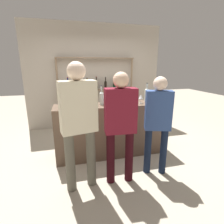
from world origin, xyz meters
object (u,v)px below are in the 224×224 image
object	(u,v)px
counter_bottle_2	(102,98)
wine_glass	(141,97)
counter_bottle_3	(159,95)
ice_bucket	(90,99)
customer_left	(79,119)
customer_right	(158,119)
counter_bottle_1	(128,96)
customer_center	(120,121)
counter_bottle_4	(147,94)
counter_bottle_0	(75,101)
cork_jar	(105,99)

from	to	relation	value
counter_bottle_2	wine_glass	bearing A→B (deg)	-4.11
counter_bottle_3	ice_bucket	distance (m)	1.38
counter_bottle_3	customer_left	xyz separation A→B (m)	(-1.65, -0.86, -0.11)
customer_right	counter_bottle_1	bearing A→B (deg)	29.90
wine_glass	customer_center	xyz separation A→B (m)	(-0.67, -0.82, -0.17)
customer_left	counter_bottle_2	bearing A→B (deg)	-40.41
counter_bottle_3	counter_bottle_4	bearing A→B (deg)	163.04
counter_bottle_0	customer_right	distance (m)	1.38
wine_glass	customer_right	world-z (taller)	customer_right
ice_bucket	customer_left	xyz separation A→B (m)	(-0.27, -0.85, -0.09)
counter_bottle_1	counter_bottle_3	xyz separation A→B (m)	(0.64, -0.06, 0.02)
ice_bucket	cork_jar	bearing A→B (deg)	20.09
counter_bottle_2	customer_center	world-z (taller)	customer_center
counter_bottle_0	cork_jar	xyz separation A→B (m)	(0.57, 0.25, -0.05)
counter_bottle_4	customer_right	world-z (taller)	customer_right
counter_bottle_0	ice_bucket	size ratio (longest dim) A/B	1.52
counter_bottle_2	wine_glass	xyz separation A→B (m)	(0.76, -0.05, -0.01)
counter_bottle_1	customer_left	xyz separation A→B (m)	(-1.02, -0.92, -0.09)
counter_bottle_0	wine_glass	bearing A→B (deg)	4.66
counter_bottle_3	ice_bucket	bearing A→B (deg)	-179.79
ice_bucket	cork_jar	world-z (taller)	ice_bucket
cork_jar	counter_bottle_4	bearing A→B (deg)	-2.18
counter_bottle_0	ice_bucket	world-z (taller)	counter_bottle_0
counter_bottle_4	customer_right	xyz separation A→B (m)	(-0.22, -0.88, -0.23)
counter_bottle_1	ice_bucket	bearing A→B (deg)	-174.72
counter_bottle_3	wine_glass	world-z (taller)	counter_bottle_3
cork_jar	customer_center	world-z (taller)	customer_center
counter_bottle_0	counter_bottle_1	bearing A→B (deg)	11.57
counter_bottle_1	ice_bucket	xyz separation A→B (m)	(-0.74, -0.07, -0.01)
customer_center	customer_right	distance (m)	0.63
counter_bottle_1	customer_right	distance (m)	0.91
counter_bottle_4	cork_jar	size ratio (longest dim) A/B	2.36
counter_bottle_1	counter_bottle_4	world-z (taller)	counter_bottle_4
counter_bottle_4	ice_bucket	world-z (taller)	counter_bottle_4
ice_bucket	counter_bottle_0	bearing A→B (deg)	-153.01
wine_glass	customer_left	distance (m)	1.48
counter_bottle_1	cork_jar	bearing A→B (deg)	174.74
wine_glass	customer_left	size ratio (longest dim) A/B	0.09
cork_jar	customer_left	xyz separation A→B (m)	(-0.57, -0.96, -0.05)
wine_glass	cork_jar	xyz separation A→B (m)	(-0.67, 0.15, -0.04)
counter_bottle_4	counter_bottle_1	bearing A→B (deg)	-178.73
counter_bottle_4	cork_jar	xyz separation A→B (m)	(-0.84, 0.03, -0.07)
counter_bottle_1	counter_bottle_2	size ratio (longest dim) A/B	0.87
customer_center	customer_left	distance (m)	0.58
customer_center	wine_glass	bearing A→B (deg)	-33.96
counter_bottle_2	counter_bottle_4	xyz separation A→B (m)	(0.93, 0.06, 0.01)
counter_bottle_0	counter_bottle_3	world-z (taller)	same
counter_bottle_3	counter_bottle_0	bearing A→B (deg)	-174.99
wine_glass	customer_left	bearing A→B (deg)	-146.78
counter_bottle_2	counter_bottle_4	world-z (taller)	counter_bottle_4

